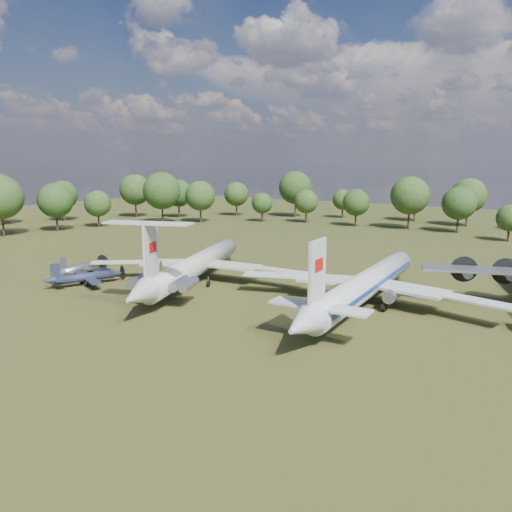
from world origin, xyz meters
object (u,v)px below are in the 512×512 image
Objects in this scene: small_prop_northwest at (81,270)px; person_on_il62 at (161,267)px; tu104_jet at (366,289)px; small_prop_west at (85,279)px; il62_airliner at (196,269)px.

person_on_il62 is at bearing -27.76° from small_prop_northwest.
tu104_jet reaches higher than small_prop_west.
small_prop_northwest is at bearing -172.40° from tu104_jet.
il62_airliner reaches higher than small_prop_northwest.
il62_airliner is 28.67× the size of person_on_il62.
person_on_il62 reaches higher than il62_airliner.
tu104_jet reaches higher than small_prop_northwest.
person_on_il62 reaches higher than tu104_jet.
small_prop_west is at bearing -20.01° from person_on_il62.
il62_airliner is at bearing -85.50° from person_on_il62.
il62_airliner is 16.53m from small_prop_west.
tu104_jet is 41.13m from small_prop_west.
il62_airliner is at bearing -177.96° from tu104_jet.
small_prop_northwest is (-18.94, -6.40, -1.24)m from il62_airliner.
person_on_il62 is at bearing -150.78° from tu104_jet.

